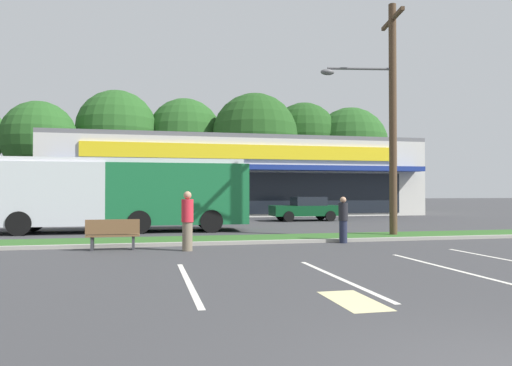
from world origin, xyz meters
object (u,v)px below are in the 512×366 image
at_px(utility_pole, 389,112).
at_px(car_0, 306,209).
at_px(city_bus, 121,192).
at_px(pedestrian_by_pole, 343,220).
at_px(pedestrian_near_bench, 187,221).
at_px(bus_stop_bench, 113,234).

relative_size(utility_pole, car_0, 2.17).
bearing_deg(city_bus, pedestrian_by_pole, 140.75).
xyz_separation_m(car_0, pedestrian_near_bench, (-8.49, -13.96, 0.15)).
relative_size(city_bus, pedestrian_near_bench, 6.27).
height_order(city_bus, pedestrian_by_pole, city_bus).
relative_size(utility_pole, city_bus, 0.81).
bearing_deg(pedestrian_by_pole, bus_stop_bench, -21.09).
distance_m(utility_pole, pedestrian_near_bench, 9.44).
height_order(pedestrian_near_bench, pedestrian_by_pole, pedestrian_near_bench).
bearing_deg(city_bus, pedestrian_near_bench, 107.74).
xyz_separation_m(city_bus, car_0, (10.80, 6.19, -1.01)).
distance_m(city_bus, bus_stop_bench, 7.22).
height_order(utility_pole, pedestrian_near_bench, utility_pole).
bearing_deg(bus_stop_bench, city_bus, -89.21).
bearing_deg(pedestrian_near_bench, bus_stop_bench, 38.58).
xyz_separation_m(car_0, pedestrian_by_pole, (-2.97, -12.86, 0.06)).
height_order(bus_stop_bench, pedestrian_near_bench, pedestrian_near_bench).
bearing_deg(utility_pole, car_0, 88.12).
relative_size(city_bus, pedestrian_by_pole, 7.00).
bearing_deg(utility_pole, pedestrian_near_bench, -162.01).
xyz_separation_m(utility_pole, bus_stop_bench, (-10.33, -1.98, -4.45)).
bearing_deg(car_0, pedestrian_near_bench, 58.69).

